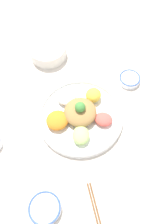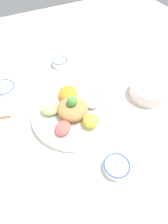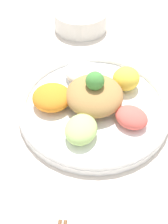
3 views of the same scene
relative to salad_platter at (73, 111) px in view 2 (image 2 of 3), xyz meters
The scene contains 7 objects.
ground_plane 0.06m from the salad_platter, 37.51° to the left, with size 2.40×2.40×0.00m, color silver.
salad_platter is the anchor object (origin of this frame).
sauce_bowl_red 0.31m from the salad_platter, ahead, with size 0.10×0.10×0.03m.
rice_bowl_blue 0.39m from the salad_platter, 166.75° to the left, with size 0.09×0.09×0.04m.
sauce_bowl_dark 0.40m from the salad_platter, 140.64° to the right, with size 0.12×0.12×0.03m.
side_serving_bowl 0.39m from the salad_platter, 82.13° to the left, with size 0.18×0.18×0.06m.
serving_spoon_main 0.39m from the salad_platter, 125.80° to the left, with size 0.04×0.12×0.01m.
Camera 2 is at (0.46, -0.23, 0.69)m, focal length 30.00 mm.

